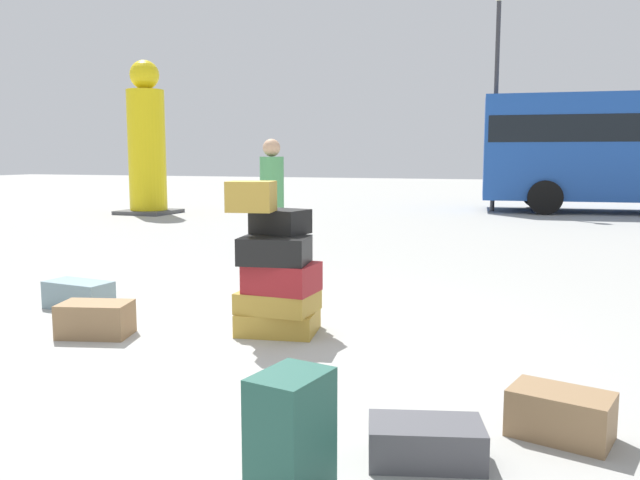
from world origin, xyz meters
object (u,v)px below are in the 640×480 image
Objects in this scene: suitcase_teal_left_side at (291,434)px; person_bearded_onlooker at (272,195)px; suitcase_tower at (276,273)px; suitcase_charcoal_white_trunk at (426,442)px; lamp_post at (497,67)px; suitcase_brown_upright_blue at (560,414)px; yellow_dummy_statue at (147,146)px; suitcase_slate_foreground_far at (79,295)px; suitcase_brown_behind_tower at (96,319)px.

person_bearded_onlooker is (-2.24, 4.88, 0.75)m from suitcase_teal_left_side.
suitcase_tower is 2.32× the size of suitcase_charcoal_white_trunk.
lamp_post is at bearing 147.05° from person_bearded_onlooker.
suitcase_brown_upright_blue is 0.13× the size of yellow_dummy_statue.
suitcase_teal_left_side is 15.19m from yellow_dummy_statue.
yellow_dummy_statue is at bearing 126.70° from suitcase_slate_foreground_far.
suitcase_slate_foreground_far is at bearing 175.48° from suitcase_brown_upright_blue.
suitcase_brown_upright_blue is 0.93× the size of suitcase_teal_left_side.
suitcase_tower reaches higher than suitcase_charcoal_white_trunk.
suitcase_tower is at bearing 8.22° from suitcase_brown_behind_tower.
suitcase_charcoal_white_trunk is 1.09× the size of suitcase_brown_upright_blue.
suitcase_slate_foreground_far is (-0.82, 0.77, -0.01)m from suitcase_brown_behind_tower.
yellow_dummy_statue is at bearing 147.33° from suitcase_brown_upright_blue.
suitcase_brown_upright_blue is 1.55m from suitcase_teal_left_side.
lamp_post is (8.58, 3.88, 2.15)m from yellow_dummy_statue.
suitcase_slate_foreground_far is at bearing 122.09° from suitcase_brown_behind_tower.
suitcase_charcoal_white_trunk is 5.26m from person_bearded_onlooker.
person_bearded_onlooker is (-3.39, 3.85, 0.90)m from suitcase_brown_upright_blue.
suitcase_brown_behind_tower is at bearing 155.35° from suitcase_teal_left_side.
yellow_dummy_statue is at bearing 107.57° from suitcase_brown_behind_tower.
suitcase_teal_left_side is at bearing -88.38° from lamp_post.
person_bearded_onlooker is 11.62m from lamp_post.
suitcase_brown_upright_blue is at bearing -31.64° from suitcase_tower.
person_bearded_onlooker is at bearing -99.13° from lamp_post.
suitcase_teal_left_side is (-1.15, -1.03, 0.15)m from suitcase_brown_upright_blue.
lamp_post is (1.79, 11.12, 2.89)m from person_bearded_onlooker.
yellow_dummy_statue is (-10.18, 11.09, 1.65)m from suitcase_brown_upright_blue.
suitcase_slate_foreground_far is at bearing -49.94° from person_bearded_onlooker.
suitcase_brown_upright_blue is at bearing -47.45° from yellow_dummy_statue.
suitcase_brown_upright_blue is 5.21m from person_bearded_onlooker.
person_bearded_onlooker is at bearing -46.84° from yellow_dummy_statue.
suitcase_teal_left_side is at bearing -31.95° from suitcase_slate_foreground_far.
suitcase_teal_left_side reaches higher than suitcase_charcoal_white_trunk.
lamp_post is at bearing 102.88° from suitcase_teal_left_side.
suitcase_tower is 2.27m from suitcase_slate_foreground_far.
yellow_dummy_statue is at bearing 137.94° from suitcase_teal_left_side.
suitcase_charcoal_white_trunk is 1.01× the size of suitcase_teal_left_side.
suitcase_brown_behind_tower is at bearing -57.73° from yellow_dummy_statue.
person_bearded_onlooker is (-1.11, 2.45, 0.51)m from suitcase_tower.
yellow_dummy_statue is (-7.91, 9.69, 1.25)m from suitcase_tower.
suitcase_brown_upright_blue is 4.78m from suitcase_slate_foreground_far.
person_bearded_onlooker reaches higher than suitcase_teal_left_side.
suitcase_teal_left_side is at bearing -53.32° from yellow_dummy_statue.
yellow_dummy_statue reaches higher than suitcase_charcoal_white_trunk.
yellow_dummy_statue is at bearing 129.21° from suitcase_tower.
suitcase_charcoal_white_trunk is 15.14m from yellow_dummy_statue.
suitcase_slate_foreground_far is 0.39× the size of person_bearded_onlooker.
yellow_dummy_statue reaches higher than suitcase_teal_left_side.
lamp_post is (2.08, 14.16, 3.78)m from suitcase_brown_behind_tower.
suitcase_brown_behind_tower is (-3.69, 0.81, 0.02)m from suitcase_brown_upright_blue.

